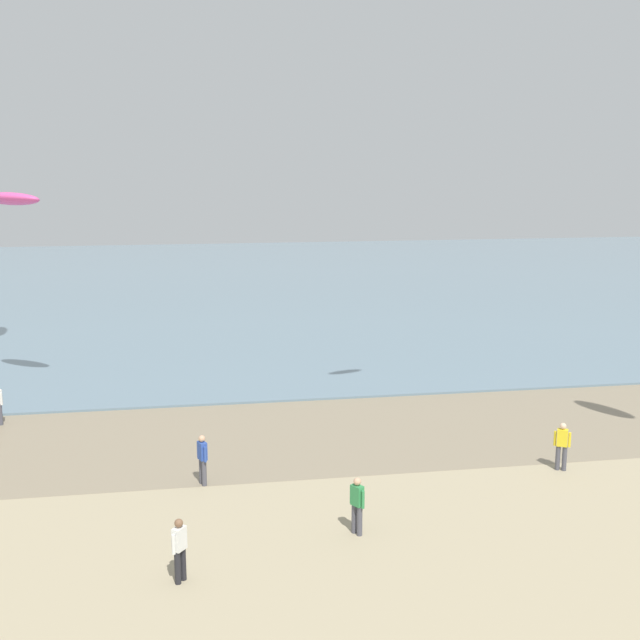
{
  "coord_description": "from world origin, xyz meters",
  "views": [
    {
      "loc": [
        0.24,
        -5.14,
        10.44
      ],
      "look_at": [
        3.18,
        12.65,
        6.82
      ],
      "focal_mm": 43.99,
      "sensor_mm": 36.0,
      "label": 1
    }
  ],
  "objects": [
    {
      "name": "wet_sand_strip",
      "position": [
        0.0,
        23.72,
        0.0
      ],
      "size": [
        120.0,
        8.8,
        0.01
      ],
      "primitive_type": "cube",
      "color": "gray",
      "rests_on": "ground"
    },
    {
      "name": "sea",
      "position": [
        0.0,
        63.12,
        0.05
      ],
      "size": [
        160.0,
        70.0,
        0.1
      ],
      "primitive_type": "cube",
      "color": "slate",
      "rests_on": "ground"
    },
    {
      "name": "person_nearest_camera",
      "position": [
        0.4,
        19.51,
        0.92
      ],
      "size": [
        0.34,
        0.53,
        1.71
      ],
      "color": "#4C4C56",
      "rests_on": "ground"
    },
    {
      "name": "person_left_flank",
      "position": [
        4.68,
        15.23,
        0.92
      ],
      "size": [
        0.38,
        0.5,
        1.71
      ],
      "color": "#4C4C56",
      "rests_on": "ground"
    },
    {
      "name": "person_right_flank",
      "position": [
        12.64,
        18.74,
        0.92
      ],
      "size": [
        0.51,
        0.36,
        1.71
      ],
      "color": "#4C4C56",
      "rests_on": "ground"
    },
    {
      "name": "person_far_down_beach",
      "position": [
        -0.28,
        13.41,
        0.92
      ],
      "size": [
        0.39,
        0.47,
        1.71
      ],
      "color": "#232328",
      "rests_on": "ground"
    },
    {
      "name": "kite_aloft_0",
      "position": [
        -7.47,
        31.22,
        8.91
      ],
      "size": [
        3.35,
        2.88,
        0.78
      ],
      "primitive_type": "ellipsoid",
      "rotation": [
        0.26,
        0.0,
        2.51
      ],
      "color": "#E54C99"
    }
  ]
}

